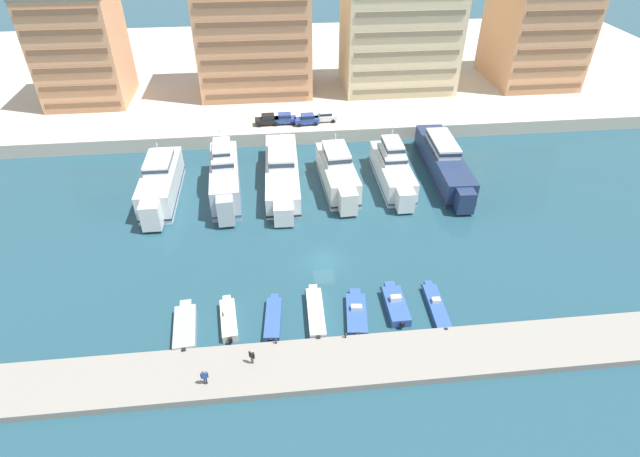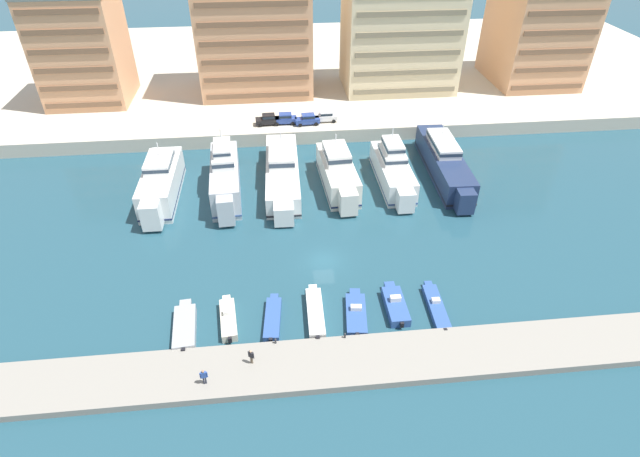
{
  "view_description": "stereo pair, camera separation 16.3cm",
  "coord_description": "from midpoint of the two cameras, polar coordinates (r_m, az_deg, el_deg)",
  "views": [
    {
      "loc": [
        -5.32,
        -45.26,
        38.01
      ],
      "look_at": [
        -0.16,
        3.16,
        2.5
      ],
      "focal_mm": 28.0,
      "sensor_mm": 36.0,
      "label": 1
    },
    {
      "loc": [
        -5.16,
        -45.28,
        38.01
      ],
      "look_at": [
        -0.16,
        3.16,
        2.5
      ],
      "focal_mm": 28.0,
      "sensor_mm": 36.0,
      "label": 2
    }
  ],
  "objects": [
    {
      "name": "ground_plane",
      "position": [
        59.34,
        0.54,
        -3.73
      ],
      "size": [
        400.0,
        400.0,
        0.0
      ],
      "primitive_type": "plane",
      "color": "#234C5B"
    },
    {
      "name": "quay_promenade",
      "position": [
        117.09,
        -3.18,
        17.7
      ],
      "size": [
        180.0,
        70.0,
        2.3
      ],
      "primitive_type": "cube",
      "color": "beige",
      "rests_on": "ground"
    },
    {
      "name": "pier_dock",
      "position": [
        48.32,
        2.63,
        -15.09
      ],
      "size": [
        120.0,
        5.89,
        0.77
      ],
      "primitive_type": "cube",
      "color": "gray",
      "rests_on": "ground"
    },
    {
      "name": "yacht_white_far_left",
      "position": [
        73.0,
        -17.66,
        5.0
      ],
      "size": [
        4.5,
        17.25,
        7.31
      ],
      "color": "white",
      "rests_on": "ground"
    },
    {
      "name": "yacht_silver_left",
      "position": [
        71.64,
        -10.73,
        5.89
      ],
      "size": [
        4.69,
        17.75,
        8.83
      ],
      "color": "silver",
      "rests_on": "ground"
    },
    {
      "name": "yacht_white_mid_left",
      "position": [
        73.42,
        -4.27,
        6.58
      ],
      "size": [
        5.16,
        22.61,
        6.68
      ],
      "color": "white",
      "rests_on": "ground"
    },
    {
      "name": "yacht_ivory_center_left",
      "position": [
        72.21,
        2.12,
        6.39
      ],
      "size": [
        4.99,
        16.5,
        7.31
      ],
      "color": "silver",
      "rests_on": "ground"
    },
    {
      "name": "yacht_white_center",
      "position": [
        73.84,
        8.41,
        6.71
      ],
      "size": [
        4.15,
        16.73,
        7.91
      ],
      "color": "white",
      "rests_on": "ground"
    },
    {
      "name": "yacht_navy_center_right",
      "position": [
        77.57,
        14.08,
        7.37
      ],
      "size": [
        4.98,
        22.48,
        6.8
      ],
      "color": "navy",
      "rests_on": "ground"
    },
    {
      "name": "motorboat_grey_far_left",
      "position": [
        52.81,
        -15.1,
        -10.79
      ],
      "size": [
        2.6,
        6.98,
        1.02
      ],
      "color": "#9EA3A8",
      "rests_on": "ground"
    },
    {
      "name": "motorboat_cream_left",
      "position": [
        52.67,
        -10.35,
        -10.1
      ],
      "size": [
        2.08,
        6.31,
        1.44
      ],
      "color": "beige",
      "rests_on": "ground"
    },
    {
      "name": "motorboat_blue_mid_left",
      "position": [
        52.28,
        -5.33,
        -10.17
      ],
      "size": [
        2.05,
        6.63,
        0.82
      ],
      "color": "#33569E",
      "rests_on": "ground"
    },
    {
      "name": "motorboat_white_center_left",
      "position": [
        52.39,
        -0.46,
        -9.59
      ],
      "size": [
        1.76,
        7.64,
        1.05
      ],
      "color": "white",
      "rests_on": "ground"
    },
    {
      "name": "motorboat_blue_center",
      "position": [
        52.71,
        4.23,
        -9.6
      ],
      "size": [
        2.71,
        6.82,
        1.18
      ],
      "color": "#33569E",
      "rests_on": "ground"
    },
    {
      "name": "motorboat_blue_center_right",
      "position": [
        53.8,
        8.68,
        -8.6
      ],
      "size": [
        2.05,
        6.36,
        1.56
      ],
      "color": "#33569E",
      "rests_on": "ground"
    },
    {
      "name": "motorboat_blue_mid_right",
      "position": [
        54.62,
        13.18,
        -8.68
      ],
      "size": [
        1.77,
        7.44,
        1.15
      ],
      "color": "#33569E",
      "rests_on": "ground"
    },
    {
      "name": "car_black_far_left",
      "position": [
        86.83,
        -5.9,
        12.33
      ],
      "size": [
        4.18,
        2.08,
        1.8
      ],
      "color": "black",
      "rests_on": "quay_promenade"
    },
    {
      "name": "car_blue_left",
      "position": [
        86.92,
        -3.99,
        12.46
      ],
      "size": [
        4.1,
        1.93,
        1.8
      ],
      "color": "#28428E",
      "rests_on": "quay_promenade"
    },
    {
      "name": "car_blue_mid_left",
      "position": [
        86.47,
        -1.37,
        12.4
      ],
      "size": [
        4.22,
        2.17,
        1.8
      ],
      "color": "#28428E",
      "rests_on": "quay_promenade"
    },
    {
      "name": "car_white_center_left",
      "position": [
        87.57,
        0.69,
        12.73
      ],
      "size": [
        4.13,
        1.99,
        1.8
      ],
      "color": "white",
      "rests_on": "quay_promenade"
    },
    {
      "name": "apartment_block_far_left",
      "position": [
        103.28,
        -25.54,
        18.16
      ],
      "size": [
        14.36,
        13.45,
        20.94
      ],
      "color": "tan",
      "rests_on": "quay_promenade"
    },
    {
      "name": "apartment_block_left",
      "position": [
        98.84,
        -7.53,
        22.38
      ],
      "size": [
        20.84,
        14.24,
        27.37
      ],
      "color": "tan",
      "rests_on": "quay_promenade"
    },
    {
      "name": "apartment_block_mid_left",
      "position": [
        100.91,
        9.42,
        23.12
      ],
      "size": [
        21.31,
        13.91,
        29.48
      ],
      "color": "beige",
      "rests_on": "quay_promenade"
    },
    {
      "name": "apartment_block_center_left",
      "position": [
        112.28,
        23.86,
        21.04
      ],
      "size": [
        15.56,
        17.61,
        25.53
      ],
      "color": "tan",
      "rests_on": "quay_promenade"
    },
    {
      "name": "pedestrian_near_edge",
      "position": [
        47.42,
        -7.78,
        -14.19
      ],
      "size": [
        0.56,
        0.45,
        1.7
      ],
      "color": "#7A6B56",
      "rests_on": "pier_dock"
    },
    {
      "name": "pedestrian_mid_deck",
      "position": [
        46.67,
        -13.04,
        -16.08
      ],
      "size": [
        0.68,
        0.3,
        1.77
      ],
      "color": "#282D3D",
      "rests_on": "pier_dock"
    },
    {
      "name": "bollard_west",
      "position": [
        49.23,
        -5.01,
        -12.67
      ],
      "size": [
        0.2,
        0.2,
        0.61
      ],
      "color": "#2D2D33",
      "rests_on": "pier_dock"
    },
    {
      "name": "bollard_west_mid",
      "position": [
        49.57,
        2.97,
        -12.09
      ],
      "size": [
        0.2,
        0.2,
        0.61
      ],
      "color": "#2D2D33",
      "rests_on": "pier_dock"
    }
  ]
}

